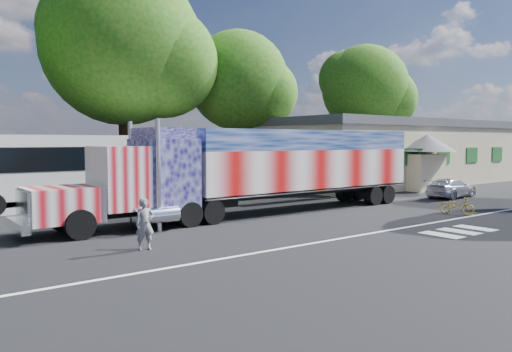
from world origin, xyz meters
TOP-DOWN VIEW (x-y plane):
  - ground at (0.00, 0.00)m, footprint 100.00×100.00m
  - lane_markings at (1.71, -3.77)m, footprint 30.00×2.67m
  - semi_truck at (0.98, 3.58)m, footprint 20.41×3.22m
  - coach_bus at (-4.79, 11.84)m, footprint 13.12×3.05m
  - hall_building at (19.92, 10.86)m, footprint 22.40×12.80m
  - parked_car at (14.42, 1.90)m, footprint 4.26×2.01m
  - woman at (-7.13, -0.43)m, footprint 0.67×0.50m
  - bicycle at (8.07, -2.27)m, footprint 0.88×1.73m
  - tree_n_mid at (-0.23, 17.26)m, footprint 11.28×10.74m
  - tree_far_ne at (25.47, 18.10)m, footprint 9.09×8.66m
  - tree_ne_a at (8.09, 15.64)m, footprint 7.88×7.51m

SIDE VIEW (x-z plane):
  - ground at x=0.00m, z-range 0.00..0.00m
  - lane_markings at x=1.71m, z-range 0.00..0.01m
  - bicycle at x=8.07m, z-range 0.00..0.87m
  - parked_car at x=14.42m, z-range 0.00..1.20m
  - woman at x=-7.13m, z-range 0.00..1.68m
  - coach_bus at x=-4.79m, z-range 0.07..3.89m
  - semi_truck at x=0.98m, z-range 0.06..4.41m
  - hall_building at x=19.92m, z-range 0.02..5.22m
  - tree_ne_a at x=8.09m, z-range 2.10..13.92m
  - tree_far_ne at x=25.47m, z-range 2.17..15.29m
  - tree_n_mid at x=-0.23m, z-range 2.23..17.56m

